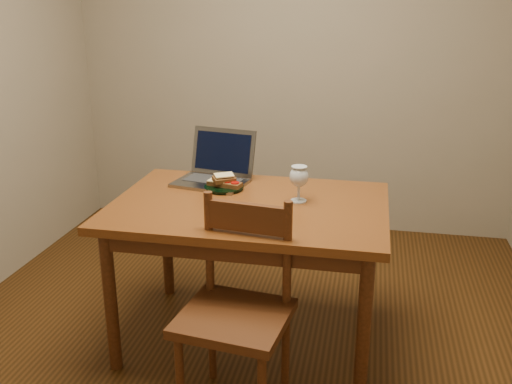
% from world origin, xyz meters
% --- Properties ---
extents(floor, '(3.20, 3.20, 0.02)m').
position_xyz_m(floor, '(0.00, 0.00, -0.01)').
color(floor, black).
rests_on(floor, ground).
extents(back_wall, '(3.20, 0.02, 2.60)m').
position_xyz_m(back_wall, '(0.00, 1.61, 1.30)').
color(back_wall, gray).
rests_on(back_wall, floor).
extents(front_wall, '(3.20, 0.02, 2.60)m').
position_xyz_m(front_wall, '(0.00, -1.61, 1.30)').
color(front_wall, gray).
rests_on(front_wall, floor).
extents(table, '(1.30, 0.90, 0.74)m').
position_xyz_m(table, '(0.03, -0.03, 0.65)').
color(table, '#532B0D').
rests_on(table, floor).
extents(chair, '(0.48, 0.46, 0.46)m').
position_xyz_m(chair, '(0.09, -0.54, 0.50)').
color(chair, '#351B0B').
rests_on(chair, floor).
extents(plate, '(0.20, 0.20, 0.02)m').
position_xyz_m(plate, '(-0.14, 0.15, 0.75)').
color(plate, black).
rests_on(plate, table).
extents(sandwich_cheese, '(0.11, 0.08, 0.03)m').
position_xyz_m(sandwich_cheese, '(-0.17, 0.16, 0.77)').
color(sandwich_cheese, '#381E0C').
rests_on(sandwich_cheese, plate).
extents(sandwich_tomato, '(0.12, 0.09, 0.03)m').
position_xyz_m(sandwich_tomato, '(-0.10, 0.14, 0.77)').
color(sandwich_tomato, '#381E0C').
rests_on(sandwich_tomato, plate).
extents(sandwich_top, '(0.13, 0.12, 0.03)m').
position_xyz_m(sandwich_top, '(-0.14, 0.15, 0.80)').
color(sandwich_top, '#381E0C').
rests_on(sandwich_top, plate).
extents(milk_glass, '(0.09, 0.09, 0.18)m').
position_xyz_m(milk_glass, '(0.26, 0.04, 0.83)').
color(milk_glass, white).
rests_on(milk_glass, table).
extents(laptop, '(0.42, 0.39, 0.26)m').
position_xyz_m(laptop, '(-0.21, 0.29, 0.81)').
color(laptop, slate).
rests_on(laptop, table).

